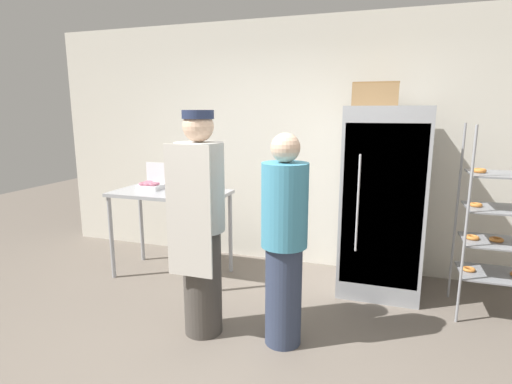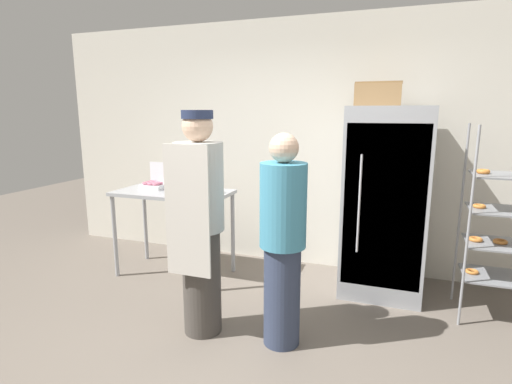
# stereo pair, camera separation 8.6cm
# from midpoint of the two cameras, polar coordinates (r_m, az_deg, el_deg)

# --- Properties ---
(ground_plane) EXTENTS (14.00, 14.00, 0.00)m
(ground_plane) POSITION_cam_midpoint_polar(r_m,az_deg,el_deg) (3.02, -3.09, -24.04)
(ground_plane) COLOR #6B6056
(back_wall) EXTENTS (6.40, 0.12, 2.76)m
(back_wall) POSITION_cam_midpoint_polar(r_m,az_deg,el_deg) (4.58, 6.70, 6.64)
(back_wall) COLOR silver
(back_wall) RESTS_ON ground_plane
(refrigerator) EXTENTS (0.75, 0.76, 1.80)m
(refrigerator) POSITION_cam_midpoint_polar(r_m,az_deg,el_deg) (4.04, 17.02, -1.27)
(refrigerator) COLOR #9EA0A5
(refrigerator) RESTS_ON ground_plane
(baking_rack) EXTENTS (0.60, 0.51, 1.66)m
(baking_rack) POSITION_cam_midpoint_polar(r_m,az_deg,el_deg) (3.93, 30.79, -4.07)
(baking_rack) COLOR #93969B
(baking_rack) RESTS_ON ground_plane
(prep_counter) EXTENTS (1.21, 0.63, 0.93)m
(prep_counter) POSITION_cam_midpoint_polar(r_m,az_deg,el_deg) (4.33, -12.66, -1.38)
(prep_counter) COLOR #9EA0A5
(prep_counter) RESTS_ON ground_plane
(donut_box) EXTENTS (0.25, 0.24, 0.28)m
(donut_box) POSITION_cam_midpoint_polar(r_m,az_deg,el_deg) (4.49, -15.31, 1.05)
(donut_box) COLOR white
(donut_box) RESTS_ON prep_counter
(blender_pitcher) EXTENTS (0.12, 0.12, 0.29)m
(blender_pitcher) POSITION_cam_midpoint_polar(r_m,az_deg,el_deg) (4.37, -9.55, 2.08)
(blender_pitcher) COLOR black
(blender_pitcher) RESTS_ON prep_counter
(binder_stack) EXTENTS (0.29, 0.25, 0.10)m
(binder_stack) POSITION_cam_midpoint_polar(r_m,az_deg,el_deg) (4.08, -8.65, 0.32)
(binder_stack) COLOR silver
(binder_stack) RESTS_ON prep_counter
(cardboard_storage_box) EXTENTS (0.42, 0.29, 0.22)m
(cardboard_storage_box) POSITION_cam_midpoint_polar(r_m,az_deg,el_deg) (4.03, 16.09, 13.22)
(cardboard_storage_box) COLOR #937047
(cardboard_storage_box) RESTS_ON refrigerator
(person_baker) EXTENTS (0.37, 0.39, 1.76)m
(person_baker) POSITION_cam_midpoint_polar(r_m,az_deg,el_deg) (3.11, -8.71, -4.28)
(person_baker) COLOR #47423D
(person_baker) RESTS_ON ground_plane
(person_customer) EXTENTS (0.34, 0.34, 1.61)m
(person_customer) POSITION_cam_midpoint_polar(r_m,az_deg,el_deg) (2.96, 3.20, -6.94)
(person_customer) COLOR #333D56
(person_customer) RESTS_ON ground_plane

